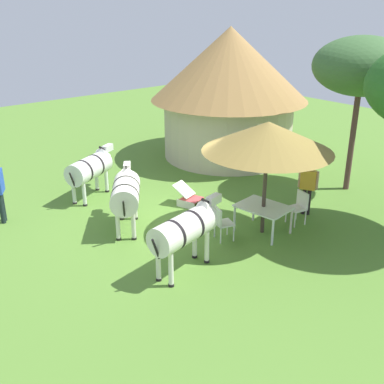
{
  "coord_description": "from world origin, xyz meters",
  "views": [
    {
      "loc": [
        9.51,
        -6.65,
        5.65
      ],
      "look_at": [
        0.77,
        0.65,
        1.0
      ],
      "focal_mm": 43.91,
      "sensor_mm": 36.0,
      "label": 1
    }
  ],
  "objects_px": {
    "guest_beside_umbrella": "(308,184)",
    "acacia_tree_far_lawn": "(362,67)",
    "zebra_nearest_camera": "(90,168)",
    "thatched_hut": "(229,88)",
    "zebra_toward_hut": "(126,192)",
    "striped_lounge_chair": "(189,197)",
    "patio_dining_table": "(263,209)",
    "shade_umbrella": "(268,137)",
    "zebra_by_umbrella": "(185,229)",
    "patio_chair_near_lawn": "(221,221)",
    "patio_chair_near_hut": "(299,205)"
  },
  "relations": [
    {
      "from": "guest_beside_umbrella",
      "to": "zebra_by_umbrella",
      "type": "bearing_deg",
      "value": -116.67
    },
    {
      "from": "patio_chair_near_hut",
      "to": "striped_lounge_chair",
      "type": "height_order",
      "value": "patio_chair_near_hut"
    },
    {
      "from": "zebra_by_umbrella",
      "to": "zebra_toward_hut",
      "type": "bearing_deg",
      "value": 165.13
    },
    {
      "from": "patio_chair_near_lawn",
      "to": "zebra_nearest_camera",
      "type": "xyz_separation_m",
      "value": [
        -4.6,
        -1.14,
        0.43
      ]
    },
    {
      "from": "patio_chair_near_lawn",
      "to": "shade_umbrella",
      "type": "bearing_deg",
      "value": 90.0
    },
    {
      "from": "shade_umbrella",
      "to": "zebra_by_umbrella",
      "type": "relative_size",
      "value": 1.4
    },
    {
      "from": "thatched_hut",
      "to": "striped_lounge_chair",
      "type": "relative_size",
      "value": 6.29
    },
    {
      "from": "thatched_hut",
      "to": "patio_chair_near_hut",
      "type": "height_order",
      "value": "thatched_hut"
    },
    {
      "from": "patio_chair_near_lawn",
      "to": "guest_beside_umbrella",
      "type": "relative_size",
      "value": 0.58
    },
    {
      "from": "patio_dining_table",
      "to": "acacia_tree_far_lawn",
      "type": "relative_size",
      "value": 0.3
    },
    {
      "from": "zebra_nearest_camera",
      "to": "guest_beside_umbrella",
      "type": "bearing_deg",
      "value": 12.05
    },
    {
      "from": "striped_lounge_chair",
      "to": "acacia_tree_far_lawn",
      "type": "bearing_deg",
      "value": 135.82
    },
    {
      "from": "guest_beside_umbrella",
      "to": "zebra_nearest_camera",
      "type": "height_order",
      "value": "guest_beside_umbrella"
    },
    {
      "from": "thatched_hut",
      "to": "zebra_nearest_camera",
      "type": "bearing_deg",
      "value": -86.35
    },
    {
      "from": "shade_umbrella",
      "to": "patio_dining_table",
      "type": "distance_m",
      "value": 1.93
    },
    {
      "from": "shade_umbrella",
      "to": "acacia_tree_far_lawn",
      "type": "bearing_deg",
      "value": 94.53
    },
    {
      "from": "striped_lounge_chair",
      "to": "patio_dining_table",
      "type": "bearing_deg",
      "value": 78.98
    },
    {
      "from": "thatched_hut",
      "to": "acacia_tree_far_lawn",
      "type": "xyz_separation_m",
      "value": [
        5.03,
        0.5,
        1.24
      ]
    },
    {
      "from": "guest_beside_umbrella",
      "to": "acacia_tree_far_lawn",
      "type": "relative_size",
      "value": 0.33
    },
    {
      "from": "shade_umbrella",
      "to": "zebra_by_umbrella",
      "type": "height_order",
      "value": "shade_umbrella"
    },
    {
      "from": "zebra_nearest_camera",
      "to": "patio_chair_near_lawn",
      "type": "bearing_deg",
      "value": -12.99
    },
    {
      "from": "shade_umbrella",
      "to": "acacia_tree_far_lawn",
      "type": "height_order",
      "value": "acacia_tree_far_lawn"
    },
    {
      "from": "shade_umbrella",
      "to": "striped_lounge_chair",
      "type": "xyz_separation_m",
      "value": [
        -2.62,
        -0.35,
        -2.33
      ]
    },
    {
      "from": "zebra_nearest_camera",
      "to": "zebra_toward_hut",
      "type": "height_order",
      "value": "zebra_toward_hut"
    },
    {
      "from": "patio_chair_near_hut",
      "to": "zebra_by_umbrella",
      "type": "bearing_deg",
      "value": 101.0
    },
    {
      "from": "shade_umbrella",
      "to": "acacia_tree_far_lawn",
      "type": "relative_size",
      "value": 0.68
    },
    {
      "from": "patio_chair_near_lawn",
      "to": "zebra_toward_hut",
      "type": "relative_size",
      "value": 0.46
    },
    {
      "from": "patio_dining_table",
      "to": "striped_lounge_chair",
      "type": "distance_m",
      "value": 2.67
    },
    {
      "from": "patio_chair_near_lawn",
      "to": "zebra_nearest_camera",
      "type": "relative_size",
      "value": 0.44
    },
    {
      "from": "zebra_toward_hut",
      "to": "striped_lounge_chair",
      "type": "bearing_deg",
      "value": 39.41
    },
    {
      "from": "guest_beside_umbrella",
      "to": "patio_dining_table",
      "type": "bearing_deg",
      "value": -119.27
    },
    {
      "from": "patio_dining_table",
      "to": "striped_lounge_chair",
      "type": "relative_size",
      "value": 1.53
    },
    {
      "from": "thatched_hut",
      "to": "zebra_toward_hut",
      "type": "relative_size",
      "value": 2.99
    },
    {
      "from": "patio_chair_near_hut",
      "to": "zebra_toward_hut",
      "type": "xyz_separation_m",
      "value": [
        -2.71,
        -3.75,
        0.51
      ]
    },
    {
      "from": "zebra_nearest_camera",
      "to": "zebra_by_umbrella",
      "type": "distance_m",
      "value": 5.17
    },
    {
      "from": "patio_dining_table",
      "to": "patio_chair_near_hut",
      "type": "height_order",
      "value": "patio_chair_near_hut"
    },
    {
      "from": "shade_umbrella",
      "to": "zebra_nearest_camera",
      "type": "bearing_deg",
      "value": -155.55
    },
    {
      "from": "zebra_nearest_camera",
      "to": "striped_lounge_chair",
      "type": "bearing_deg",
      "value": 12.14
    },
    {
      "from": "zebra_nearest_camera",
      "to": "acacia_tree_far_lawn",
      "type": "xyz_separation_m",
      "value": [
        4.63,
        6.65,
        2.91
      ]
    },
    {
      "from": "striped_lounge_chair",
      "to": "zebra_nearest_camera",
      "type": "height_order",
      "value": "zebra_nearest_camera"
    },
    {
      "from": "patio_dining_table",
      "to": "patio_chair_near_lawn",
      "type": "xyz_separation_m",
      "value": [
        -0.38,
        -1.12,
        -0.14
      ]
    },
    {
      "from": "zebra_nearest_camera",
      "to": "thatched_hut",
      "type": "bearing_deg",
      "value": 66.73
    },
    {
      "from": "guest_beside_umbrella",
      "to": "acacia_tree_far_lawn",
      "type": "bearing_deg",
      "value": 69.72
    },
    {
      "from": "guest_beside_umbrella",
      "to": "acacia_tree_far_lawn",
      "type": "xyz_separation_m",
      "value": [
        -0.37,
        2.6,
        2.93
      ]
    },
    {
      "from": "guest_beside_umbrella",
      "to": "zebra_nearest_camera",
      "type": "bearing_deg",
      "value": -169.48
    },
    {
      "from": "thatched_hut",
      "to": "patio_chair_near_hut",
      "type": "bearing_deg",
      "value": -25.88
    },
    {
      "from": "patio_chair_near_lawn",
      "to": "striped_lounge_chair",
      "type": "xyz_separation_m",
      "value": [
        -2.24,
        0.78,
        -0.27
      ]
    },
    {
      "from": "striped_lounge_chair",
      "to": "zebra_by_umbrella",
      "type": "distance_m",
      "value": 3.75
    },
    {
      "from": "shade_umbrella",
      "to": "zebra_nearest_camera",
      "type": "xyz_separation_m",
      "value": [
        -4.98,
        -2.27,
        -1.64
      ]
    },
    {
      "from": "thatched_hut",
      "to": "patio_chair_near_lawn",
      "type": "height_order",
      "value": "thatched_hut"
    }
  ]
}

